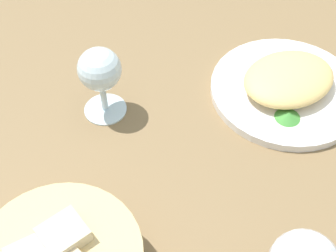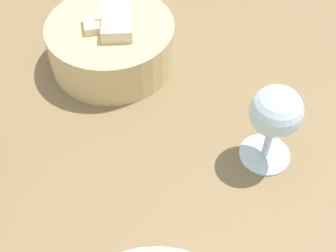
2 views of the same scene
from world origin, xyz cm
name	(u,v)px [view 1 (image 1 of 2)]	position (x,y,z in cm)	size (l,w,h in cm)	color
ground_plane	(184,154)	(0.00, 0.00, -1.00)	(140.00, 140.00, 2.00)	olive
plate	(286,90)	(-16.78, -11.87, 0.70)	(24.55, 24.55, 1.40)	white
omelette	(289,79)	(-16.78, -11.87, 3.33)	(15.45, 12.04, 3.86)	#EDC474
lettuce_garnish	(288,115)	(-15.87, -5.32, 1.97)	(4.00, 4.00, 1.15)	#428E38
wine_glass_near	(100,73)	(12.44, -8.03, 8.00)	(6.75, 6.75, 12.11)	silver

